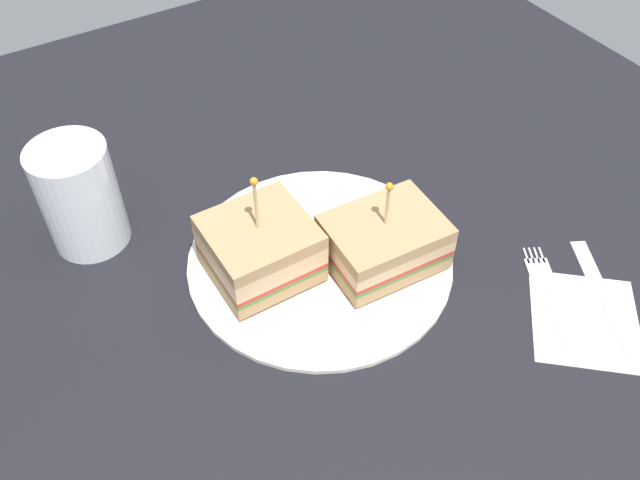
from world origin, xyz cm
name	(u,v)px	position (x,y,z in cm)	size (l,w,h in cm)	color
ground_plane	(320,268)	(0.00, 0.00, -1.00)	(106.15, 106.15, 2.00)	black
plate	(320,258)	(0.00, 0.00, 0.47)	(25.07, 25.07, 0.94)	silver
sandwich_half_front	(260,248)	(5.48, -1.33, 3.71)	(9.06, 8.61, 11.11)	tan
sandwich_half_back	(384,241)	(-4.69, 3.51, 3.32)	(10.71, 8.36, 9.46)	tan
drink_glass	(82,202)	(17.29, -14.44, 4.72)	(7.29, 7.29, 10.83)	beige
napkin	(585,320)	(-16.26, 18.20, 0.07)	(10.27, 9.25, 0.15)	beige
fork	(545,284)	(-16.06, 13.43, 0.17)	(6.73, 11.15, 0.35)	silver
knife	(599,288)	(-19.96, 16.38, 0.18)	(7.32, 12.66, 0.35)	silver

